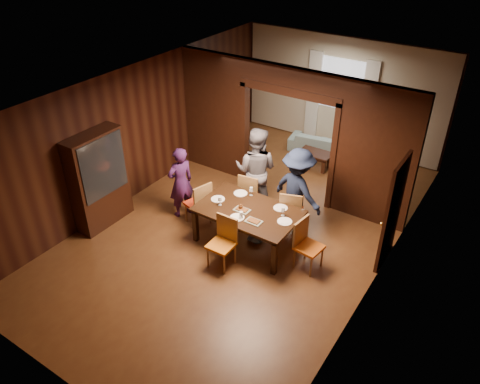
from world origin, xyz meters
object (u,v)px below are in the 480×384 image
Objects in this scene: person_navy at (297,190)px; chair_far_l at (252,193)px; chair_right at (309,246)px; chair_near at (221,244)px; hutch at (99,180)px; person_purple at (181,182)px; chair_far_r at (291,210)px; person_grey at (256,170)px; coffee_table at (315,160)px; chair_left at (198,202)px; sofa at (322,143)px; dining_table at (248,226)px.

chair_far_l is at bearing 18.06° from person_navy.
person_navy reaches higher than chair_right.
hutch is (-2.80, -0.21, 0.52)m from chair_near.
chair_far_r is (2.18, 0.74, -0.29)m from person_purple.
person_grey is at bearing -92.48° from chair_far_l.
person_navy is (1.04, -0.13, -0.06)m from person_grey.
chair_left is (-0.98, -3.47, 0.28)m from coffee_table.
person_purple is 1.49m from chair_far_l.
sofa is at bearing -98.77° from chair_far_l.
chair_far_l is 1.81m from chair_near.
person_purple reaches higher than dining_table.
sofa is at bearing 29.17° from chair_right.
sofa is at bearing -175.87° from person_purple.
chair_far_l is (-1.02, -0.05, -0.39)m from person_navy.
person_navy reaches higher than chair_far_r.
chair_left reaches higher than coffee_table.
chair_far_r is (0.51, 0.79, 0.10)m from dining_table.
person_grey is 2.03m from chair_near.
person_grey is (1.16, 1.04, 0.16)m from person_purple.
sofa reaches higher than coffee_table.
person_purple is at bearing -112.82° from coffee_table.
coffee_table is at bearing -57.59° from person_navy.
sofa is (1.24, 4.26, -0.53)m from person_purple.
person_grey is 1.07× the size of person_navy.
chair_far_l is 3.10m from hutch.
dining_table is 3.48m from coffee_table.
chair_far_r is at bearing 148.90° from person_grey.
chair_right is at bearing 105.89° from chair_left.
dining_table reaches higher than coffee_table.
chair_far_l reaches higher than sofa.
chair_far_r reaches higher than sofa.
hutch is at bearing 32.16° from chair_far_l.
chair_far_r is (1.00, -0.13, 0.00)m from chair_far_l.
person_purple is 0.91× the size of sofa.
chair_left is at bearing 70.54° from sofa.
person_grey is at bearing 65.80° from chair_right.
chair_far_r is (-0.02, -0.17, -0.39)m from person_navy.
person_purple reaches higher than chair_far_l.
coffee_table is 3.61m from chair_left.
chair_far_l is 0.48× the size of hutch.
chair_far_r is (-0.79, 0.81, 0.00)m from chair_right.
chair_right is 4.30m from hutch.
hutch reaches higher than chair_near.
coffee_table is 3.82m from chair_right.
chair_right is 0.48× the size of hutch.
chair_near is (-0.55, -1.62, 0.00)m from chair_far_r.
chair_far_r is (0.75, -2.68, 0.28)m from coffee_table.
chair_right reaches higher than dining_table.
sofa is (-0.97, 3.34, -0.63)m from person_navy.
person_navy is at bearing 135.28° from chair_left.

